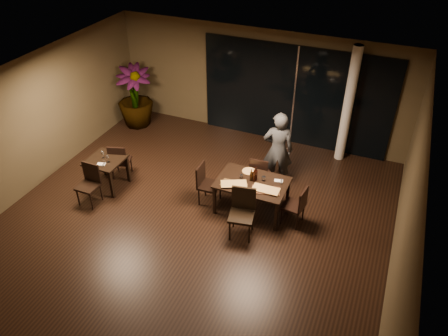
% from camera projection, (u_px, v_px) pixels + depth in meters
% --- Properties ---
extents(ground, '(8.00, 8.00, 0.00)m').
position_uv_depth(ground, '(195.00, 219.00, 9.41)').
color(ground, black).
rests_on(ground, ground).
extents(wall_back, '(8.00, 0.10, 3.00)m').
position_uv_depth(wall_back, '(260.00, 84.00, 11.62)').
color(wall_back, '#483C26').
rests_on(wall_back, ground).
extents(wall_front, '(8.00, 0.10, 3.00)m').
position_uv_depth(wall_front, '(49.00, 327.00, 5.49)').
color(wall_front, '#483C26').
rests_on(wall_front, ground).
extents(wall_left, '(0.10, 8.00, 3.00)m').
position_uv_depth(wall_left, '(31.00, 123.00, 9.85)').
color(wall_left, '#483C26').
rests_on(wall_left, ground).
extents(wall_right, '(0.10, 8.00, 3.00)m').
position_uv_depth(wall_right, '(410.00, 215.00, 7.26)').
color(wall_right, '#483C26').
rests_on(wall_right, ground).
extents(ceiling, '(8.00, 8.00, 0.04)m').
position_uv_depth(ceiling, '(188.00, 90.00, 7.69)').
color(ceiling, silver).
rests_on(ceiling, wall_back).
extents(window_panel, '(5.00, 0.06, 2.70)m').
position_uv_depth(window_panel, '(295.00, 96.00, 11.32)').
color(window_panel, black).
rests_on(window_panel, ground).
extents(column, '(0.24, 0.24, 3.00)m').
position_uv_depth(column, '(348.00, 106.00, 10.55)').
color(column, white).
rests_on(column, ground).
extents(main_table, '(1.50, 1.00, 0.75)m').
position_uv_depth(main_table, '(252.00, 185.00, 9.31)').
color(main_table, black).
rests_on(main_table, ground).
extents(side_table, '(0.80, 0.80, 0.75)m').
position_uv_depth(side_table, '(106.00, 164.00, 10.05)').
color(side_table, black).
rests_on(side_table, ground).
extents(chair_main_far, '(0.46, 0.46, 0.93)m').
position_uv_depth(chair_main_far, '(259.00, 173.00, 9.95)').
color(chair_main_far, black).
rests_on(chair_main_far, ground).
extents(chair_main_near, '(0.57, 0.57, 1.06)m').
position_uv_depth(chair_main_near, '(242.00, 210.00, 8.77)').
color(chair_main_near, black).
rests_on(chair_main_near, ground).
extents(chair_main_left, '(0.47, 0.47, 0.97)m').
position_uv_depth(chair_main_left, '(206.00, 182.00, 9.62)').
color(chair_main_left, black).
rests_on(chair_main_left, ground).
extents(chair_main_right, '(0.48, 0.48, 0.92)m').
position_uv_depth(chair_main_right, '(297.00, 204.00, 9.03)').
color(chair_main_right, black).
rests_on(chair_main_right, ground).
extents(chair_side_far, '(0.54, 0.54, 0.93)m').
position_uv_depth(chair_side_far, '(119.00, 160.00, 10.38)').
color(chair_side_far, black).
rests_on(chair_side_far, ground).
extents(chair_side_near, '(0.44, 0.44, 0.95)m').
position_uv_depth(chair_side_near, '(90.00, 181.00, 9.65)').
color(chair_side_near, black).
rests_on(chair_side_near, ground).
extents(diner, '(0.73, 0.58, 1.89)m').
position_uv_depth(diner, '(278.00, 150.00, 9.95)').
color(diner, '#2F3134').
rests_on(diner, ground).
extents(potted_plant, '(1.35, 1.35, 1.77)m').
position_uv_depth(potted_plant, '(135.00, 97.00, 12.37)').
color(potted_plant, '#1F4B19').
rests_on(potted_plant, ground).
extents(pizza_board_left, '(0.54, 0.27, 0.01)m').
position_uv_depth(pizza_board_left, '(234.00, 185.00, 9.18)').
color(pizza_board_left, '#432D15').
rests_on(pizza_board_left, main_table).
extents(pizza_board_right, '(0.64, 0.43, 0.01)m').
position_uv_depth(pizza_board_right, '(266.00, 190.00, 9.02)').
color(pizza_board_right, '#442516').
rests_on(pizza_board_right, main_table).
extents(oblong_pizza_left, '(0.58, 0.44, 0.02)m').
position_uv_depth(oblong_pizza_left, '(234.00, 184.00, 9.17)').
color(oblong_pizza_left, '#6D0C09').
rests_on(oblong_pizza_left, pizza_board_left).
extents(oblong_pizza_right, '(0.55, 0.26, 0.02)m').
position_uv_depth(oblong_pizza_right, '(266.00, 190.00, 9.01)').
color(oblong_pizza_right, '#6B0A09').
rests_on(oblong_pizza_right, pizza_board_right).
extents(round_pizza, '(0.29, 0.29, 0.01)m').
position_uv_depth(round_pizza, '(249.00, 171.00, 9.57)').
color(round_pizza, red).
rests_on(round_pizza, main_table).
extents(bottle_a, '(0.06, 0.06, 0.28)m').
position_uv_depth(bottle_a, '(251.00, 175.00, 9.23)').
color(bottle_a, black).
rests_on(bottle_a, main_table).
extents(bottle_b, '(0.07, 0.07, 0.30)m').
position_uv_depth(bottle_b, '(254.00, 175.00, 9.22)').
color(bottle_b, black).
rests_on(bottle_b, main_table).
extents(bottle_c, '(0.07, 0.07, 0.33)m').
position_uv_depth(bottle_c, '(256.00, 174.00, 9.23)').
color(bottle_c, black).
rests_on(bottle_c, main_table).
extents(tumbler_left, '(0.07, 0.07, 0.08)m').
position_uv_depth(tumbler_left, '(241.00, 176.00, 9.37)').
color(tumbler_left, white).
rests_on(tumbler_left, main_table).
extents(tumbler_right, '(0.08, 0.08, 0.10)m').
position_uv_depth(tumbler_right, '(264.00, 179.00, 9.29)').
color(tumbler_right, white).
rests_on(tumbler_right, main_table).
extents(napkin_near, '(0.20, 0.15, 0.01)m').
position_uv_depth(napkin_near, '(274.00, 190.00, 9.03)').
color(napkin_near, silver).
rests_on(napkin_near, main_table).
extents(napkin_far, '(0.20, 0.14, 0.01)m').
position_uv_depth(napkin_far, '(279.00, 181.00, 9.29)').
color(napkin_far, white).
rests_on(napkin_far, main_table).
extents(wine_glass_a, '(0.07, 0.07, 0.17)m').
position_uv_depth(wine_glass_a, '(103.00, 154.00, 10.00)').
color(wine_glass_a, white).
rests_on(wine_glass_a, side_table).
extents(wine_glass_b, '(0.08, 0.08, 0.17)m').
position_uv_depth(wine_glass_b, '(108.00, 159.00, 9.85)').
color(wine_glass_b, white).
rests_on(wine_glass_b, side_table).
extents(side_napkin, '(0.20, 0.16, 0.01)m').
position_uv_depth(side_napkin, '(101.00, 164.00, 9.81)').
color(side_napkin, white).
rests_on(side_napkin, side_table).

